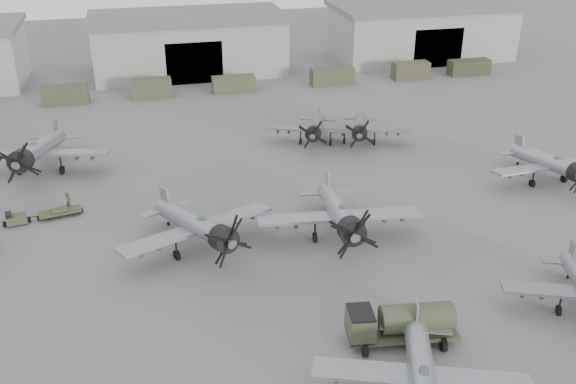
% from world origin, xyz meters
% --- Properties ---
extents(ground, '(220.00, 220.00, 0.00)m').
position_xyz_m(ground, '(0.00, 0.00, 0.00)').
color(ground, slate).
rests_on(ground, ground).
extents(hangar_center, '(29.00, 14.80, 8.70)m').
position_xyz_m(hangar_center, '(0.00, 61.96, 4.37)').
color(hangar_center, '#9B9B91').
rests_on(hangar_center, ground).
extents(hangar_right, '(29.00, 14.80, 8.70)m').
position_xyz_m(hangar_right, '(38.00, 61.96, 4.37)').
color(hangar_right, '#9B9B91').
rests_on(hangar_right, ground).
extents(support_truck_2, '(5.95, 2.20, 2.43)m').
position_xyz_m(support_truck_2, '(-17.69, 50.00, 1.21)').
color(support_truck_2, '#41432C').
rests_on(support_truck_2, ground).
extents(support_truck_3, '(5.35, 2.20, 2.57)m').
position_xyz_m(support_truck_3, '(-6.51, 50.00, 1.29)').
color(support_truck_3, '#47492F').
rests_on(support_truck_3, ground).
extents(support_truck_4, '(5.90, 2.20, 2.14)m').
position_xyz_m(support_truck_4, '(4.74, 50.00, 1.07)').
color(support_truck_4, '#474B31').
rests_on(support_truck_4, ground).
extents(support_truck_5, '(6.21, 2.20, 2.41)m').
position_xyz_m(support_truck_5, '(19.11, 50.00, 1.20)').
color(support_truck_5, '#45472E').
rests_on(support_truck_5, ground).
extents(support_truck_6, '(5.38, 2.20, 2.49)m').
position_xyz_m(support_truck_6, '(31.27, 50.00, 1.25)').
color(support_truck_6, '#46452E').
rests_on(support_truck_6, ground).
extents(support_truck_7, '(6.29, 2.20, 2.25)m').
position_xyz_m(support_truck_7, '(40.78, 50.00, 1.13)').
color(support_truck_7, '#373925').
rests_on(support_truck_7, ground).
extents(aircraft_near_1, '(12.08, 10.91, 4.88)m').
position_xyz_m(aircraft_near_1, '(4.92, -11.54, 2.22)').
color(aircraft_near_1, '#92969A').
rests_on(aircraft_near_1, ground).
extents(aircraft_mid_1, '(12.79, 11.57, 5.20)m').
position_xyz_m(aircraft_mid_1, '(-5.03, 8.05, 2.36)').
color(aircraft_mid_1, gray).
rests_on(aircraft_mid_1, ground).
extents(aircraft_mid_2, '(13.57, 12.21, 5.40)m').
position_xyz_m(aircraft_mid_2, '(6.32, 7.11, 2.45)').
color(aircraft_mid_2, '#96979E').
rests_on(aircraft_mid_2, ground).
extents(aircraft_mid_3, '(11.96, 10.76, 4.79)m').
position_xyz_m(aircraft_mid_3, '(29.38, 12.47, 2.18)').
color(aircraft_mid_3, '#93969B').
rests_on(aircraft_mid_3, ground).
extents(aircraft_far_0, '(14.14, 12.73, 5.62)m').
position_xyz_m(aircraft_far_0, '(-18.79, 26.83, 2.55)').
color(aircraft_far_0, gray).
rests_on(aircraft_far_0, ground).
extents(aircraft_far_1, '(11.00, 9.93, 4.44)m').
position_xyz_m(aircraft_far_1, '(15.05, 26.89, 2.02)').
color(aircraft_far_1, gray).
rests_on(aircraft_far_1, ground).
extents(aircraft_extra_838, '(11.00, 9.93, 4.44)m').
position_xyz_m(aircraft_extra_838, '(10.24, 27.90, 2.02)').
color(aircraft_extra_838, gray).
rests_on(aircraft_extra_838, ground).
extents(fuel_tanker, '(7.26, 3.25, 2.70)m').
position_xyz_m(fuel_tanker, '(6.07, -5.96, 1.55)').
color(fuel_tanker, '#3D452D').
rests_on(fuel_tanker, ground).
extents(tug_trailer, '(6.30, 2.33, 1.25)m').
position_xyz_m(tug_trailer, '(-18.43, 16.67, 0.47)').
color(tug_trailer, '#3E432C').
rests_on(tug_trailer, ground).
extents(ground_crew, '(0.50, 0.70, 1.81)m').
position_xyz_m(ground_crew, '(-15.50, 18.01, 0.91)').
color(ground_crew, '#383624').
rests_on(ground_crew, ground).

